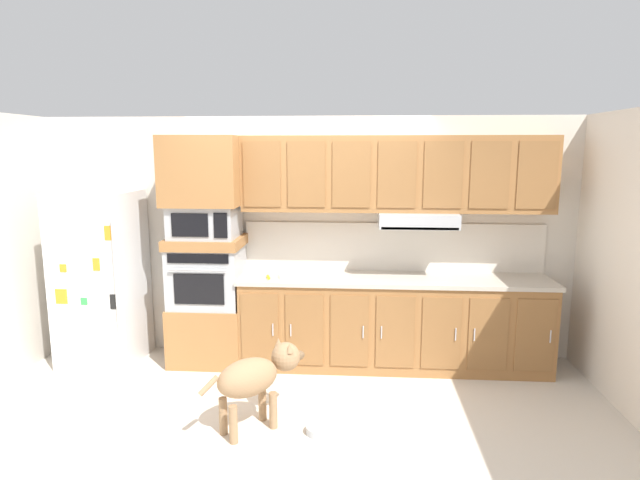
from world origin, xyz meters
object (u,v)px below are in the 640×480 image
(built_in_oven, at_px, (207,276))
(microwave, at_px, (205,221))
(dog, at_px, (257,375))
(dog_food_bowl, at_px, (319,429))
(screwdriver, at_px, (269,277))
(refrigerator, at_px, (101,278))

(built_in_oven, relative_size, microwave, 1.09)
(dog, bearing_deg, built_in_oven, 77.85)
(dog, bearing_deg, dog_food_bowl, -48.35)
(screwdriver, distance_m, dog_food_bowl, 1.62)
(refrigerator, xyz_separation_m, microwave, (1.08, 0.07, 0.58))
(built_in_oven, xyz_separation_m, dog, (0.75, -1.30, -0.46))
(built_in_oven, xyz_separation_m, screwdriver, (0.66, -0.14, 0.03))
(built_in_oven, xyz_separation_m, microwave, (0.00, -0.00, 0.56))
(refrigerator, xyz_separation_m, dog, (1.83, -1.23, -0.44))
(microwave, height_order, screwdriver, microwave)
(refrigerator, xyz_separation_m, screwdriver, (1.74, -0.07, 0.05))
(refrigerator, height_order, screwdriver, refrigerator)
(microwave, distance_m, dog, 1.82)
(built_in_oven, height_order, microwave, microwave)
(microwave, distance_m, screwdriver, 0.86)
(refrigerator, bearing_deg, dog_food_bowl, -29.06)
(dog_food_bowl, bearing_deg, built_in_oven, 132.39)
(refrigerator, height_order, dog_food_bowl, refrigerator)
(screwdriver, xyz_separation_m, dog_food_bowl, (0.58, -1.21, -0.90))
(built_in_oven, height_order, dog, built_in_oven)
(refrigerator, relative_size, dog_food_bowl, 8.80)
(microwave, bearing_deg, refrigerator, -176.42)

